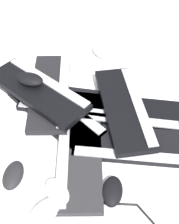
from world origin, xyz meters
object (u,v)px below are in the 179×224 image
(keyboard_0, at_px, (135,146))
(mouse_2, at_px, (112,191))
(keyboard_6, at_px, (38,91))
(mouse_3, at_px, (13,175))
(keyboard_7, at_px, (124,107))
(mouse_4, at_px, (30,79))
(mouse_1, at_px, (100,50))
(mouse_5, at_px, (57,192))
(keyboard_2, at_px, (74,103))
(keyboard_5, at_px, (51,91))
(mouse_0, at_px, (46,210))
(keyboard_3, at_px, (55,112))
(keyboard_4, at_px, (79,155))
(keyboard_1, at_px, (123,112))

(keyboard_0, height_order, mouse_2, mouse_2)
(keyboard_6, bearing_deg, mouse_3, -61.40)
(keyboard_7, height_order, mouse_4, mouse_4)
(mouse_1, bearing_deg, mouse_5, -29.67)
(keyboard_2, distance_m, mouse_3, 0.39)
(keyboard_5, bearing_deg, mouse_0, -50.26)
(keyboard_3, bearing_deg, mouse_2, -22.37)
(keyboard_2, bearing_deg, mouse_2, -34.44)
(keyboard_6, xyz_separation_m, mouse_0, (0.34, -0.34, -0.05))
(keyboard_4, distance_m, mouse_4, 0.36)
(keyboard_0, distance_m, keyboard_7, 0.17)
(keyboard_6, height_order, mouse_1, keyboard_6)
(keyboard_3, height_order, keyboard_5, keyboard_5)
(mouse_3, bearing_deg, mouse_1, 163.35)
(keyboard_6, distance_m, mouse_4, 0.05)
(keyboard_1, xyz_separation_m, keyboard_2, (-0.19, -0.08, 0.00))
(keyboard_0, relative_size, keyboard_6, 1.01)
(keyboard_5, bearing_deg, keyboard_2, 15.04)
(keyboard_7, height_order, mouse_1, keyboard_7)
(keyboard_2, height_order, keyboard_4, same)
(keyboard_0, distance_m, mouse_0, 0.38)
(keyboard_6, bearing_deg, mouse_0, -44.81)
(keyboard_3, height_order, mouse_0, mouse_0)
(keyboard_4, xyz_separation_m, mouse_4, (-0.33, 0.11, 0.10))
(mouse_5, bearing_deg, mouse_3, 34.66)
(mouse_0, distance_m, mouse_5, 0.07)
(keyboard_4, xyz_separation_m, mouse_3, (-0.12, -0.20, 0.01))
(keyboard_5, xyz_separation_m, mouse_2, (0.45, -0.21, -0.02))
(mouse_4, bearing_deg, mouse_2, -33.07)
(keyboard_2, relative_size, mouse_0, 4.19)
(keyboard_6, relative_size, mouse_1, 4.08)
(keyboard_4, height_order, mouse_0, mouse_0)
(mouse_0, xyz_separation_m, mouse_3, (-0.17, 0.03, 0.00))
(mouse_0, xyz_separation_m, mouse_1, (-0.34, 0.76, 0.00))
(keyboard_0, xyz_separation_m, keyboard_3, (-0.34, -0.05, 0.00))
(mouse_5, bearing_deg, keyboard_7, -67.65)
(keyboard_2, height_order, mouse_1, mouse_1)
(keyboard_5, bearing_deg, mouse_4, -140.18)
(keyboard_1, distance_m, keyboard_7, 0.03)
(keyboard_0, relative_size, keyboard_3, 0.99)
(keyboard_1, relative_size, mouse_0, 4.16)
(mouse_3, bearing_deg, keyboard_6, 178.97)
(keyboard_6, bearing_deg, keyboard_1, 26.79)
(keyboard_3, bearing_deg, mouse_1, 101.44)
(mouse_0, bearing_deg, keyboard_1, 17.75)
(keyboard_3, relative_size, mouse_4, 4.17)
(keyboard_4, distance_m, mouse_0, 0.23)
(keyboard_4, height_order, mouse_5, mouse_5)
(keyboard_3, distance_m, mouse_3, 0.31)
(mouse_1, xyz_separation_m, mouse_4, (-0.04, -0.42, 0.09))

